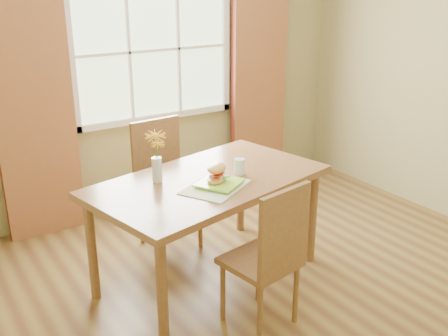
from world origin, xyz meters
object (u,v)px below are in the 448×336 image
chair_far (163,178)px  water_glass (239,167)px  dining_table (209,189)px  flower_vase (156,152)px  chair_near (270,252)px  croissant_sandwich (217,174)px

chair_far → water_glass: bearing=-76.7°
chair_far → dining_table: bearing=-93.4°
water_glass → flower_vase: 0.61m
water_glass → flower_vase: (-0.56, 0.19, 0.16)m
water_glass → chair_far: bearing=107.2°
chair_near → flower_vase: bearing=102.7°
croissant_sandwich → water_glass: 0.27m
water_glass → flower_vase: size_ratio=0.32×
chair_near → croissant_sandwich: bearing=84.0°
chair_near → croissant_sandwich: 0.66m
dining_table → flower_vase: flower_vase is taller
chair_near → chair_far: (-0.02, 1.42, 0.03)m
croissant_sandwich → chair_far: bearing=51.5°
dining_table → flower_vase: (-0.33, 0.14, 0.30)m
croissant_sandwich → water_glass: (0.25, 0.09, -0.03)m
water_glass → flower_vase: bearing=161.2°
water_glass → flower_vase: flower_vase is taller
chair_far → croissant_sandwich: 0.91m
chair_far → water_glass: 0.85m
dining_table → flower_vase: size_ratio=5.05×
chair_far → flower_vase: size_ratio=2.94×
dining_table → chair_far: bearing=78.5°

